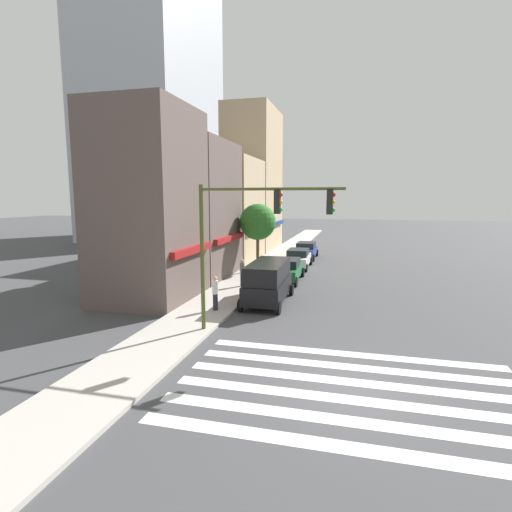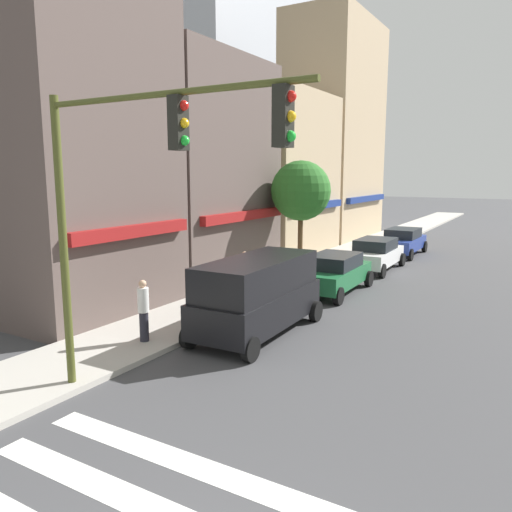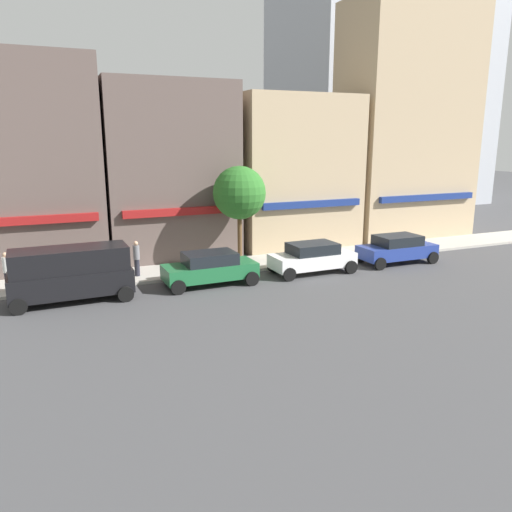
# 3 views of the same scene
# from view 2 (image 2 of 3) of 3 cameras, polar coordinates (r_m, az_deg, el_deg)

# --- Properties ---
(storefront_row) EXTENTS (31.23, 5.30, 15.65)m
(storefront_row) POSITION_cam_2_polar(r_m,az_deg,el_deg) (29.44, 1.67, 11.99)
(storefront_row) COLOR brown
(storefront_row) RESTS_ON ground_plane
(traffic_signal) EXTENTS (0.32, 6.08, 6.47)m
(traffic_signal) POSITION_cam_2_polar(r_m,az_deg,el_deg) (9.94, -13.66, 8.43)
(traffic_signal) COLOR #474C1E
(traffic_signal) RESTS_ON ground_plane
(van_black) EXTENTS (5.05, 2.22, 2.34)m
(van_black) POSITION_cam_2_polar(r_m,az_deg,el_deg) (15.12, 0.21, -4.22)
(van_black) COLOR black
(van_black) RESTS_ON ground_plane
(sedan_green) EXTENTS (4.43, 2.02, 1.59)m
(sedan_green) POSITION_cam_2_polar(r_m,az_deg,el_deg) (20.69, 8.92, -1.85)
(sedan_green) COLOR #1E6638
(sedan_green) RESTS_ON ground_plane
(sedan_white) EXTENTS (4.43, 2.02, 1.59)m
(sedan_white) POSITION_cam_2_polar(r_m,az_deg,el_deg) (25.87, 13.48, 0.28)
(sedan_white) COLOR white
(sedan_white) RESTS_ON ground_plane
(sedan_blue) EXTENTS (4.41, 2.02, 1.59)m
(sedan_blue) POSITION_cam_2_polar(r_m,az_deg,el_deg) (31.04, 16.44, 1.66)
(sedan_blue) COLOR navy
(sedan_blue) RESTS_ON ground_plane
(pedestrian_white_shirt) EXTENTS (0.32, 0.32, 1.77)m
(pedestrian_white_shirt) POSITION_cam_2_polar(r_m,az_deg,el_deg) (14.45, -12.74, -5.98)
(pedestrian_white_shirt) COLOR #23232D
(pedestrian_white_shirt) RESTS_ON sidewalk_left
(pedestrian_grey_coat) EXTENTS (0.32, 0.32, 1.77)m
(pedestrian_grey_coat) POSITION_cam_2_polar(r_m,az_deg,el_deg) (19.07, -1.30, -1.99)
(pedestrian_grey_coat) COLOR #23232D
(pedestrian_grey_coat) RESTS_ON sidewalk_left
(street_tree) EXTENTS (2.83, 2.83, 5.30)m
(street_tree) POSITION_cam_2_polar(r_m,az_deg,el_deg) (23.82, 5.16, 7.40)
(street_tree) COLOR brown
(street_tree) RESTS_ON sidewalk_left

